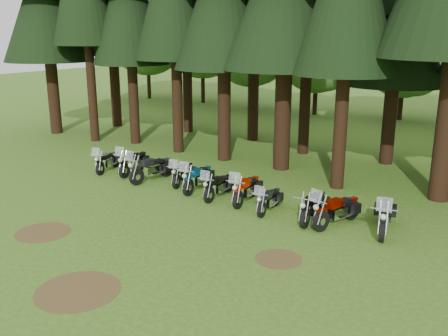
{
  "coord_description": "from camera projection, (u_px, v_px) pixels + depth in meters",
  "views": [
    {
      "loc": [
        10.48,
        -11.62,
        6.51
      ],
      "look_at": [
        -0.35,
        5.0,
        1.0
      ],
      "focal_mm": 40.0,
      "sensor_mm": 36.0,
      "label": 1
    }
  ],
  "objects": [
    {
      "name": "decid_0",
      "position": [
        148.0,
        36.0,
        47.07
      ],
      "size": [
        8.0,
        7.78,
        10.0
      ],
      "color": "black",
      "rests_on": "ground"
    },
    {
      "name": "motorcycle_6",
      "position": [
        246.0,
        190.0,
        19.39
      ],
      "size": [
        0.6,
        2.39,
        1.5
      ],
      "rotation": [
        0.0,
        0.0,
        0.12
      ],
      "color": "black",
      "rests_on": "ground"
    },
    {
      "name": "motorcycle_3",
      "position": [
        183.0,
        174.0,
        21.72
      ],
      "size": [
        0.8,
        2.12,
        1.34
      ],
      "rotation": [
        0.0,
        0.0,
        0.26
      ],
      "color": "black",
      "rests_on": "ground"
    },
    {
      "name": "motorcycle_8",
      "position": [
        313.0,
        207.0,
        17.55
      ],
      "size": [
        0.4,
        2.34,
        0.95
      ],
      "rotation": [
        0.0,
        0.0,
        0.08
      ],
      "color": "black",
      "rests_on": "ground"
    },
    {
      "name": "motorcycle_0",
      "position": [
        108.0,
        162.0,
        23.71
      ],
      "size": [
        0.89,
        2.14,
        1.36
      ],
      "rotation": [
        0.0,
        0.0,
        0.3
      ],
      "color": "black",
      "rests_on": "ground"
    },
    {
      "name": "motorcycle_7",
      "position": [
        269.0,
        201.0,
        18.41
      ],
      "size": [
        0.45,
        2.0,
        1.25
      ],
      "rotation": [
        0.0,
        0.0,
        0.09
      ],
      "color": "black",
      "rests_on": "ground"
    },
    {
      "name": "decid_1",
      "position": [
        204.0,
        38.0,
        44.28
      ],
      "size": [
        7.91,
        7.69,
        9.88
      ],
      "color": "black",
      "rests_on": "ground"
    },
    {
      "name": "decid_3",
      "position": [
        320.0,
        57.0,
        38.19
      ],
      "size": [
        6.12,
        5.95,
        7.65
      ],
      "color": "black",
      "rests_on": "ground"
    },
    {
      "name": "ground",
      "position": [
        151.0,
        232.0,
        16.63
      ],
      "size": [
        120.0,
        120.0,
        0.0
      ],
      "primitive_type": "plane",
      "color": "#366218",
      "rests_on": "ground"
    },
    {
      "name": "motorcycle_2",
      "position": [
        152.0,
        169.0,
        22.15
      ],
      "size": [
        0.66,
        2.53,
        1.59
      ],
      "rotation": [
        0.0,
        0.0,
        -0.14
      ],
      "color": "black",
      "rests_on": "ground"
    },
    {
      "name": "motorcycle_1",
      "position": [
        134.0,
        163.0,
        23.28
      ],
      "size": [
        0.83,
        2.43,
        1.53
      ],
      "rotation": [
        0.0,
        0.0,
        0.22
      ],
      "color": "black",
      "rests_on": "ground"
    },
    {
      "name": "dirt_patch_0",
      "position": [
        43.0,
        232.0,
        16.6
      ],
      "size": [
        1.8,
        1.8,
        0.01
      ],
      "primitive_type": "cylinder",
      "color": "#4C3D1E",
      "rests_on": "ground"
    },
    {
      "name": "dirt_patch_2",
      "position": [
        78.0,
        291.0,
        12.88
      ],
      "size": [
        2.2,
        2.2,
        0.01
      ],
      "primitive_type": "cylinder",
      "color": "#4C3D1E",
      "rests_on": "ground"
    },
    {
      "name": "motorcycle_9",
      "position": [
        337.0,
        211.0,
        17.06
      ],
      "size": [
        1.01,
        2.41,
        1.53
      ],
      "rotation": [
        0.0,
        0.0,
        -0.3
      ],
      "color": "black",
      "rests_on": "ground"
    },
    {
      "name": "motorcycle_5",
      "position": [
        219.0,
        187.0,
        19.93
      ],
      "size": [
        0.45,
        2.19,
        1.38
      ],
      "rotation": [
        0.0,
        0.0,
        0.06
      ],
      "color": "black",
      "rests_on": "ground"
    },
    {
      "name": "motorcycle_4",
      "position": [
        198.0,
        179.0,
        20.85
      ],
      "size": [
        0.62,
        2.4,
        1.51
      ],
      "rotation": [
        0.0,
        0.0,
        0.13
      ],
      "color": "black",
      "rests_on": "ground"
    },
    {
      "name": "dirt_patch_1",
      "position": [
        278.0,
        259.0,
        14.67
      ],
      "size": [
        1.4,
        1.4,
        0.01
      ],
      "primitive_type": "cylinder",
      "color": "#4C3D1E",
      "rests_on": "ground"
    },
    {
      "name": "decid_4",
      "position": [
        408.0,
        60.0,
        35.88
      ],
      "size": [
        5.93,
        5.76,
        7.41
      ],
      "color": "black",
      "rests_on": "ground"
    },
    {
      "name": "decid_2",
      "position": [
        253.0,
        49.0,
        40.8
      ],
      "size": [
        6.72,
        6.53,
        8.4
      ],
      "color": "black",
      "rests_on": "ground"
    },
    {
      "name": "motorcycle_10",
      "position": [
        384.0,
        217.0,
        16.51
      ],
      "size": [
        0.86,
        2.51,
        1.58
      ],
      "rotation": [
        0.0,
        0.0,
        0.22
      ],
      "color": "black",
      "rests_on": "ground"
    }
  ]
}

